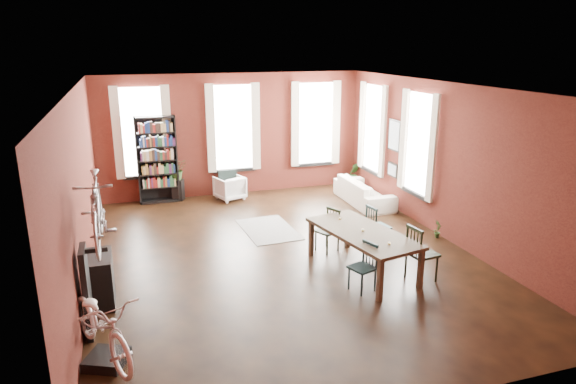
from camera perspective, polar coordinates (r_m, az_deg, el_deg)
name	(u,v)px	position (r m, az deg, el deg)	size (l,w,h in m)	color
room	(286,140)	(9.97, -0.21, 5.81)	(9.00, 9.04, 3.22)	black
dining_table	(362,251)	(9.28, 8.22, -6.53)	(1.01, 2.23, 0.76)	brown
dining_chair_a	(362,268)	(8.58, 8.28, -8.31)	(0.37, 0.37, 0.81)	#183234
dining_chair_b	(327,231)	(10.06, 4.38, -4.31)	(0.39, 0.39, 0.84)	black
dining_chair_c	(422,253)	(9.11, 14.67, -6.60)	(0.45, 0.45, 0.98)	black
dining_chair_d	(378,227)	(10.35, 9.96, -3.82)	(0.40, 0.40, 0.87)	#193738
bookshelf	(157,160)	(13.36, -14.32, 3.47)	(1.00, 0.32, 2.20)	black
white_armchair	(230,187)	(13.43, -6.50, 0.60)	(0.66, 0.62, 0.68)	white
cream_sofa	(364,188)	(13.15, 8.45, 0.49)	(2.08, 0.61, 0.81)	beige
striped_rug	(268,229)	(11.29, -2.20, -4.17)	(1.05, 1.68, 0.01)	black
bike_trainer	(107,359)	(7.26, -19.47, -17.13)	(0.47, 0.47, 0.14)	black
bike_wall_rack	(87,292)	(7.72, -21.46, -10.28)	(0.16, 0.60, 1.30)	black
console_table	(100,279)	(8.63, -20.17, -9.11)	(0.40, 0.80, 0.80)	black
plant_stand	(178,190)	(13.60, -12.12, 0.23)	(0.27, 0.27, 0.54)	black
plant_by_sofa	(353,181)	(14.75, 7.23, 1.26)	(0.38, 0.69, 0.31)	#265421
plant_small	(437,234)	(11.26, 16.23, -4.56)	(0.21, 0.39, 0.14)	#305421
bicycle_floor	(99,294)	(6.78, -20.30, -10.58)	(0.61, 0.92, 1.74)	silver
bicycle_hung	(95,187)	(7.19, -20.70, 0.53)	(0.47, 1.00, 1.66)	#A5A8AD
plant_on_stand	(177,172)	(13.51, -12.20, 2.23)	(0.48, 0.53, 0.42)	#335622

